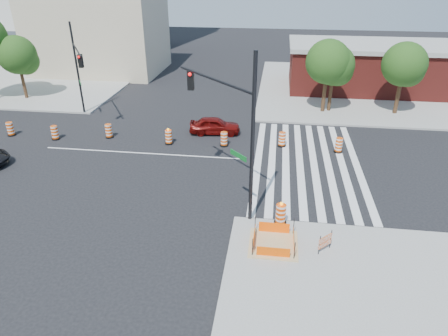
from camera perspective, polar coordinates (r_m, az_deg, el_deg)
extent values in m
plane|color=black|center=(27.76, -11.38, 2.09)|extent=(120.00, 120.00, 0.00)
cube|color=gray|center=(44.23, 19.86, 10.59)|extent=(22.00, 22.00, 0.15)
cube|color=gray|center=(50.83, -24.84, 11.72)|extent=(22.00, 22.00, 0.15)
cube|color=silver|center=(26.37, 4.91, 1.17)|extent=(0.45, 13.50, 0.01)
cube|color=silver|center=(26.35, 6.86, 1.06)|extent=(0.45, 13.50, 0.01)
cube|color=silver|center=(26.37, 8.82, 0.94)|extent=(0.45, 13.50, 0.01)
cube|color=silver|center=(26.41, 10.76, 0.81)|extent=(0.45, 13.50, 0.01)
cube|color=silver|center=(26.49, 12.70, 0.69)|extent=(0.45, 13.50, 0.01)
cube|color=silver|center=(26.60, 14.63, 0.57)|extent=(0.45, 13.50, 0.01)
cube|color=silver|center=(26.73, 16.54, 0.45)|extent=(0.45, 13.50, 0.01)
cube|color=silver|center=(26.90, 18.42, 0.33)|extent=(0.45, 13.50, 0.01)
cube|color=silver|center=(27.76, -11.38, 2.10)|extent=(14.00, 0.12, 0.01)
cube|color=tan|center=(18.58, 7.06, -10.73)|extent=(2.20, 2.20, 0.05)
cube|color=#FF5605|center=(17.71, 7.04, -11.87)|extent=(1.44, 0.02, 0.55)
cube|color=#FF5605|center=(19.15, 7.17, -8.49)|extent=(1.44, 0.02, 0.55)
cube|color=#FF5605|center=(18.43, 4.27, -9.94)|extent=(0.02, 1.44, 0.55)
cube|color=#FF5605|center=(18.46, 9.94, -10.27)|extent=(0.02, 1.44, 0.55)
cylinder|color=black|center=(17.61, 4.09, -11.24)|extent=(0.04, 0.04, 0.90)
cylinder|color=black|center=(17.64, 10.05, -11.58)|extent=(0.04, 0.04, 0.90)
cylinder|color=black|center=(19.06, 4.47, -7.89)|extent=(0.04, 0.04, 0.90)
cylinder|color=black|center=(19.08, 9.93, -8.22)|extent=(0.04, 0.04, 0.90)
cube|color=maroon|center=(43.75, 20.28, 13.12)|extent=(16.00, 8.00, 4.20)
cube|color=gray|center=(43.31, 20.78, 16.05)|extent=(16.50, 8.50, 0.40)
cube|color=#B9AD8D|center=(50.60, -17.51, 18.62)|extent=(14.00, 10.00, 10.00)
imported|color=#5C0907|center=(30.25, -1.33, 6.09)|extent=(3.91, 1.89, 1.29)
cylinder|color=black|center=(18.20, 4.09, 3.61)|extent=(0.19, 0.19, 8.24)
cylinder|color=black|center=(19.79, -1.50, 12.57)|extent=(4.33, 4.58, 0.12)
cube|color=black|center=(21.69, -4.78, 12.38)|extent=(0.33, 0.29, 1.03)
sphere|color=#FF0C0C|center=(21.43, -4.92, 13.19)|extent=(0.19, 0.19, 0.19)
cube|color=#0C591E|center=(19.35, 2.06, 1.81)|extent=(0.88, 0.93, 0.26)
cylinder|color=black|center=(35.71, -20.23, 13.13)|extent=(0.17, 0.17, 7.37)
cylinder|color=black|center=(32.61, -20.31, 15.59)|extent=(2.99, 4.77, 0.11)
cube|color=black|center=(30.80, -19.81, 14.18)|extent=(0.29, 0.26, 0.92)
sphere|color=#FF0C0C|center=(30.58, -20.06, 14.68)|extent=(0.17, 0.17, 0.17)
cube|color=#0C591E|center=(35.03, -19.83, 11.38)|extent=(0.61, 0.96, 0.23)
cylinder|color=black|center=(19.96, 8.01, -7.69)|extent=(0.62, 0.62, 0.10)
cylinder|color=#DF4704|center=(19.67, 8.11, -6.47)|extent=(0.49, 0.49, 0.98)
sphere|color=#FF990C|center=(19.37, 8.22, -5.07)|extent=(0.16, 0.16, 0.16)
cube|color=#DF4704|center=(18.23, 14.31, -9.75)|extent=(0.62, 0.60, 0.27)
cube|color=#DF4704|center=(18.41, 14.20, -10.52)|extent=(0.62, 0.60, 0.21)
cylinder|color=black|center=(18.11, 13.47, -10.69)|extent=(0.04, 0.04, 0.97)
cylinder|color=black|center=(18.58, 15.00, -9.79)|extent=(0.04, 0.04, 0.97)
cylinder|color=#382314|center=(42.48, -26.80, 11.16)|extent=(0.29, 0.29, 3.68)
sphere|color=#1D4413|center=(42.01, -27.47, 14.14)|extent=(3.45, 3.45, 3.45)
sphere|color=#1D4413|center=(42.09, -26.57, 13.53)|extent=(2.53, 2.53, 2.53)
sphere|color=#1D4413|center=(42.13, -27.92, 13.59)|extent=(2.30, 2.30, 2.30)
cylinder|color=#382314|center=(35.41, 14.17, 10.66)|extent=(0.32, 0.32, 3.88)
sphere|color=#1D4413|center=(34.83, 14.63, 14.48)|extent=(3.64, 3.64, 3.64)
sphere|color=#1D4413|center=(35.30, 15.28, 13.55)|extent=(2.67, 2.67, 2.67)
sphere|color=#1D4413|center=(34.67, 13.93, 13.89)|extent=(2.43, 2.43, 2.43)
cylinder|color=#382314|center=(35.79, 15.00, 10.51)|extent=(0.29, 0.29, 3.60)
sphere|color=#1D4413|center=(35.25, 15.44, 14.00)|extent=(3.38, 3.38, 3.38)
sphere|color=#1D4413|center=(35.69, 16.01, 13.15)|extent=(2.48, 2.48, 2.48)
sphere|color=#1D4413|center=(35.10, 14.81, 13.46)|extent=(2.25, 2.25, 2.25)
cylinder|color=#382314|center=(36.89, 23.66, 9.80)|extent=(0.33, 0.33, 3.80)
sphere|color=#1D4413|center=(36.35, 24.37, 13.35)|extent=(3.56, 3.56, 3.56)
sphere|color=#1D4413|center=(36.90, 24.85, 12.48)|extent=(2.61, 2.61, 2.61)
sphere|color=#1D4413|center=(36.11, 23.71, 12.81)|extent=(2.37, 2.37, 2.37)
cylinder|color=black|center=(34.09, -28.04, 4.22)|extent=(0.60, 0.60, 0.10)
cylinder|color=#DF4704|center=(33.92, -28.22, 5.00)|extent=(0.48, 0.48, 0.95)
cylinder|color=black|center=(31.93, -22.87, 3.90)|extent=(0.60, 0.60, 0.10)
cylinder|color=#DF4704|center=(31.75, -23.03, 4.73)|extent=(0.48, 0.48, 0.95)
cylinder|color=black|center=(30.94, -16.03, 4.32)|extent=(0.60, 0.60, 0.10)
cylinder|color=#DF4704|center=(30.76, -16.15, 5.17)|extent=(0.48, 0.48, 0.95)
cylinder|color=black|center=(28.94, -7.85, 3.56)|extent=(0.60, 0.60, 0.10)
cylinder|color=#DF4704|center=(28.75, -7.92, 4.47)|extent=(0.48, 0.48, 0.95)
sphere|color=#FF990C|center=(28.54, -7.99, 5.49)|extent=(0.16, 0.16, 0.16)
cylinder|color=black|center=(28.34, 0.01, 3.30)|extent=(0.60, 0.60, 0.10)
cylinder|color=#DF4704|center=(28.14, 0.01, 4.23)|extent=(0.48, 0.48, 0.95)
cylinder|color=black|center=(28.59, 8.23, 3.23)|extent=(0.60, 0.60, 0.10)
cylinder|color=#DF4704|center=(28.39, 8.30, 4.15)|extent=(0.48, 0.48, 0.95)
cylinder|color=black|center=(28.46, 15.96, 2.30)|extent=(0.60, 0.60, 0.10)
cylinder|color=#DF4704|center=(28.26, 16.09, 3.22)|extent=(0.48, 0.48, 0.95)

